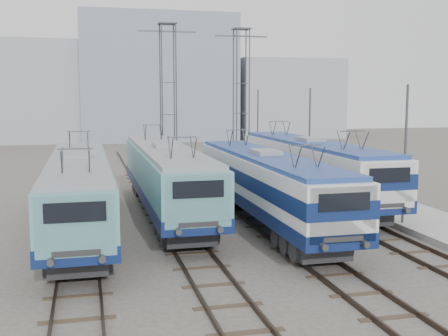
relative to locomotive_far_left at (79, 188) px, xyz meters
The scene contains 14 objects.
ground 8.37m from the locomotive_far_left, 33.28° to the right, with size 160.00×160.00×0.00m, color #514C47.
platform 17.44m from the locomotive_far_left, 11.89° to the left, with size 4.00×70.00×0.30m, color #9E9E99.
locomotive_far_left is the anchor object (origin of this frame).
locomotive_center_left 5.47m from the locomotive_far_left, 34.69° to the left, with size 2.89×18.26×3.44m.
locomotive_center_right 9.01m from the locomotive_far_left, ahead, with size 2.79×17.61×3.31m.
locomotive_far_right 14.33m from the locomotive_far_left, 19.60° to the left, with size 2.92×18.46×3.47m.
catenary_tower_west 19.34m from the locomotive_far_left, 68.98° to the left, with size 4.50×1.20×12.00m.
catenary_tower_east 24.05m from the locomotive_far_left, 55.90° to the left, with size 4.50×1.20×12.00m.
mast_front 15.59m from the locomotive_far_left, ahead, with size 0.12×0.12×7.00m, color #3F4247.
mast_mid 18.14m from the locomotive_far_left, 31.94° to the left, with size 0.12×0.12×7.00m, color #3F4247.
mast_rear 26.51m from the locomotive_far_left, 54.56° to the left, with size 0.12×0.12×7.00m, color #3F4247.
building_west 58.22m from the locomotive_far_left, 97.18° to the left, with size 18.00×12.00×14.00m, color #9199A0.
building_center 58.96m from the locomotive_far_left, 79.42° to the left, with size 22.00×14.00×18.00m, color gray.
building_east 65.38m from the locomotive_far_left, 61.89° to the left, with size 16.00×12.00×12.00m, color #9199A0.
Camera 1 is at (-6.33, -22.07, 6.44)m, focal length 45.00 mm.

